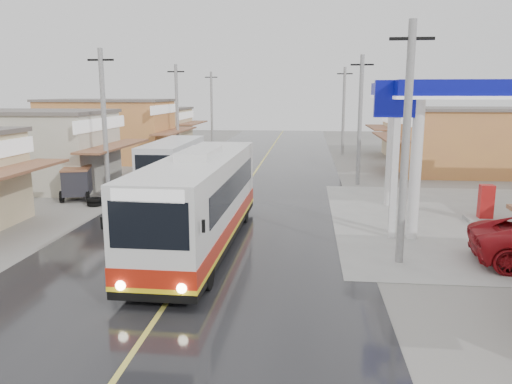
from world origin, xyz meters
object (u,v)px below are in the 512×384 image
second_bus (173,162)px  tyre_stack (95,202)px  tricycle_near (77,181)px  coach_bus (201,201)px  cyclist (167,189)px

second_bus → tyre_stack: bearing=-115.7°
tricycle_near → tyre_stack: size_ratio=3.03×
second_bus → coach_bus: bearing=-70.7°
coach_bus → tricycle_near: size_ratio=4.83×
coach_bus → second_bus: size_ratio=1.40×
tricycle_near → tyre_stack: (1.60, -1.44, -0.80)m
second_bus → cyclist: size_ratio=4.21×
second_bus → tricycle_near: second_bus is taller
second_bus → tricycle_near: (-4.24, -4.20, -0.51)m
second_bus → tyre_stack: size_ratio=10.44×
tyre_stack → second_bus: bearing=64.9°
coach_bus → second_bus: coach_bus is taller
coach_bus → cyclist: bearing=115.5°
coach_bus → cyclist: (-3.56, 7.74, -1.12)m
coach_bus → cyclist: 8.59m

